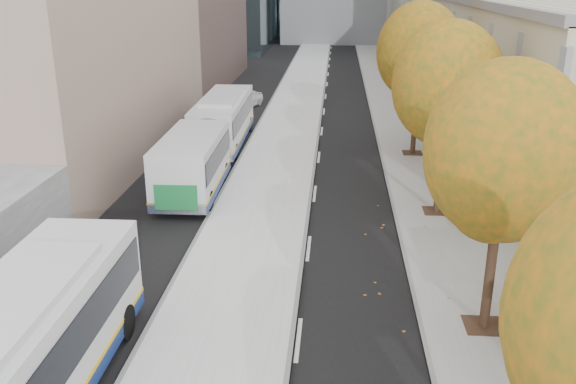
# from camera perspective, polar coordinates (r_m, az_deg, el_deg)

# --- Properties ---
(bus_platform) EXTENTS (4.25, 150.00, 0.15)m
(bus_platform) POSITION_cam_1_polar(r_m,az_deg,el_deg) (38.81, -0.17, 5.53)
(bus_platform) COLOR #BBBBBB
(bus_platform) RESTS_ON ground
(sidewalk) EXTENTS (4.75, 150.00, 0.08)m
(sidewalk) POSITION_cam_1_polar(r_m,az_deg,el_deg) (39.01, 11.67, 5.14)
(sidewalk) COLOR gray
(sidewalk) RESTS_ON ground
(building_tan) EXTENTS (18.00, 92.00, 8.00)m
(building_tan) POSITION_cam_1_polar(r_m,az_deg,el_deg) (68.70, 18.81, 14.02)
(building_tan) COLOR gray
(building_tan) RESTS_ON ground
(tree_c) EXTENTS (4.20, 4.20, 7.28)m
(tree_c) POSITION_cam_1_polar(r_m,az_deg,el_deg) (16.68, 19.65, 3.57)
(tree_c) COLOR black
(tree_c) RESTS_ON sidewalk
(tree_d) EXTENTS (4.40, 4.40, 7.60)m
(tree_d) POSITION_cam_1_polar(r_m,az_deg,el_deg) (25.23, 14.70, 9.72)
(tree_d) COLOR black
(tree_d) RESTS_ON sidewalk
(tree_e) EXTENTS (4.60, 4.60, 7.92)m
(tree_e) POSITION_cam_1_polar(r_m,az_deg,el_deg) (34.02, 12.21, 12.71)
(tree_e) COLOR black
(tree_e) RESTS_ON sidewalk
(bus_far) EXTENTS (2.78, 16.78, 2.79)m
(bus_far) POSITION_cam_1_polar(r_m,az_deg,el_deg) (32.70, -7.11, 5.30)
(bus_far) COLOR silver
(bus_far) RESTS_ON ground
(distant_car) EXTENTS (2.44, 3.95, 1.26)m
(distant_car) POSITION_cam_1_polar(r_m,az_deg,el_deg) (46.96, -3.92, 8.66)
(distant_car) COLOR silver
(distant_car) RESTS_ON ground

